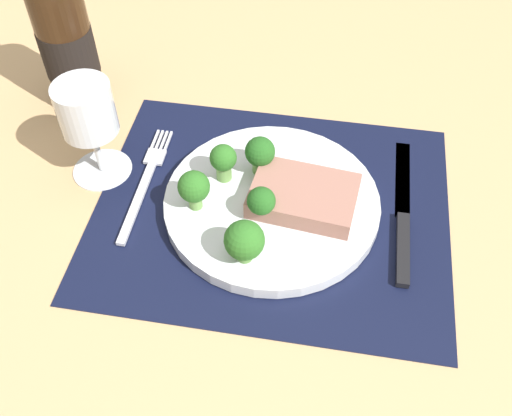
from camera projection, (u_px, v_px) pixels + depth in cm
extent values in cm
cube|color=tan|center=(271.00, 217.00, 71.74)|extent=(140.00, 110.00, 3.00)
cube|color=black|center=(272.00, 208.00, 70.49)|extent=(41.84, 34.31, 0.30)
cylinder|color=silver|center=(272.00, 203.00, 69.77)|extent=(25.46, 25.46, 1.60)
cube|color=#9E6B5B|center=(303.00, 198.00, 67.67)|extent=(12.83, 9.61, 2.39)
cylinder|color=#6B994C|center=(260.00, 166.00, 71.50)|extent=(1.82, 1.82, 1.70)
sphere|color=#235B1E|center=(260.00, 152.00, 69.68)|extent=(3.63, 3.63, 3.63)
cylinder|color=#6B994C|center=(224.00, 172.00, 70.63)|extent=(1.84, 1.84, 1.99)
sphere|color=#2D6B23|center=(223.00, 158.00, 68.83)|extent=(3.23, 3.23, 3.23)
cylinder|color=#6B994C|center=(195.00, 201.00, 67.76)|extent=(1.54, 1.54, 1.77)
sphere|color=#2D6B23|center=(194.00, 187.00, 65.90)|extent=(3.69, 3.69, 3.69)
cylinder|color=#5B8942|center=(245.00, 254.00, 63.21)|extent=(1.74, 1.74, 1.20)
sphere|color=#2D6B23|center=(244.00, 240.00, 61.34)|extent=(4.37, 4.37, 4.37)
cylinder|color=#6B994C|center=(261.00, 213.00, 66.69)|extent=(1.22, 1.22, 1.55)
sphere|color=#235B1E|center=(261.00, 201.00, 65.05)|extent=(3.24, 3.24, 3.24)
cube|color=silver|center=(137.00, 202.00, 70.63)|extent=(1.00, 13.00, 0.50)
cube|color=silver|center=(155.00, 157.00, 75.63)|extent=(2.40, 2.60, 0.40)
cube|color=silver|center=(155.00, 140.00, 77.72)|extent=(0.30, 3.60, 0.35)
cube|color=silver|center=(159.00, 140.00, 77.65)|extent=(0.30, 3.60, 0.35)
cube|color=silver|center=(164.00, 141.00, 77.59)|extent=(0.30, 3.60, 0.35)
cube|color=silver|center=(168.00, 141.00, 77.52)|extent=(0.30, 3.60, 0.35)
cube|color=black|center=(403.00, 249.00, 65.91)|extent=(1.40, 10.00, 0.80)
cube|color=silver|center=(403.00, 177.00, 73.47)|extent=(1.80, 13.00, 0.30)
cylinder|color=#331E0F|center=(67.00, 44.00, 76.68)|extent=(6.99, 6.99, 18.71)
cylinder|color=black|center=(69.00, 50.00, 77.39)|extent=(7.13, 7.13, 6.55)
cylinder|color=silver|center=(103.00, 169.00, 74.68)|extent=(7.43, 7.43, 0.40)
cylinder|color=silver|center=(97.00, 149.00, 72.06)|extent=(0.80, 0.80, 6.50)
cylinder|color=silver|center=(86.00, 109.00, 67.21)|extent=(6.67, 6.67, 6.27)
cylinder|color=tan|center=(89.00, 121.00, 68.54)|extent=(5.87, 5.87, 2.76)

